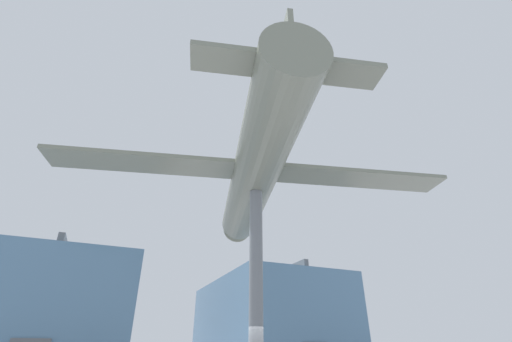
# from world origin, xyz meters

# --- Properties ---
(glass_pavilion_left) EXTENTS (9.48, 14.94, 7.94)m
(glass_pavilion_left) POSITION_xyz_m (-8.28, 16.71, 3.68)
(glass_pavilion_left) COLOR slate
(glass_pavilion_left) RESTS_ON ground_plane
(glass_pavilion_right) EXTENTS (9.48, 14.94, 7.94)m
(glass_pavilion_right) POSITION_xyz_m (8.28, 16.71, 3.68)
(glass_pavilion_right) COLOR slate
(glass_pavilion_right) RESTS_ON ground_plane
(support_pylon_central) EXTENTS (0.55, 0.55, 7.95)m
(support_pylon_central) POSITION_xyz_m (0.00, 0.00, 3.98)
(support_pylon_central) COLOR slate
(support_pylon_central) RESTS_ON ground_plane
(suspended_airplane) EXTENTS (17.89, 15.88, 3.13)m
(suspended_airplane) POSITION_xyz_m (0.07, 0.26, 9.02)
(suspended_airplane) COLOR slate
(suspended_airplane) RESTS_ON support_pylon_central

